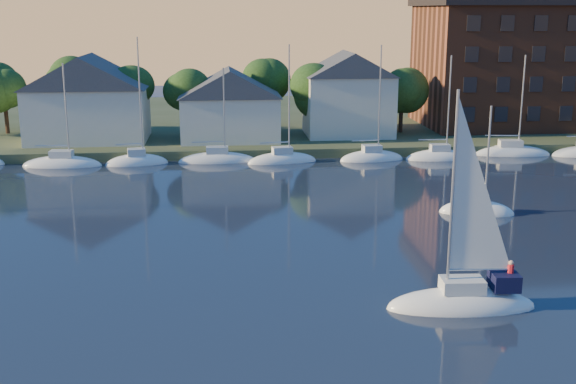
{
  "coord_description": "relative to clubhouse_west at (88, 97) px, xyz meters",
  "views": [
    {
      "loc": [
        -7.06,
        -25.31,
        15.39
      ],
      "look_at": [
        -2.62,
        22.0,
        3.43
      ],
      "focal_mm": 45.0,
      "sensor_mm": 36.0,
      "label": 1
    }
  ],
  "objects": [
    {
      "name": "condo_block",
      "position": [
        56.0,
        6.95,
        3.86
      ],
      "size": [
        31.0,
        17.0,
        17.4
      ],
      "color": "brown",
      "rests_on": "shoreline_land"
    },
    {
      "name": "clubhouse_east",
      "position": [
        30.0,
        1.0,
        0.07
      ],
      "size": [
        10.5,
        8.4,
        9.8
      ],
      "color": "silver",
      "rests_on": "shoreline_land"
    },
    {
      "name": "tree_line",
      "position": [
        24.0,
        5.0,
        1.24
      ],
      "size": [
        93.4,
        5.4,
        8.9
      ],
      "color": "#382619",
      "rests_on": "shoreline_land"
    },
    {
      "name": "clubhouse_west",
      "position": [
        0.0,
        0.0,
        0.0
      ],
      "size": [
        13.65,
        9.45,
        9.64
      ],
      "color": "silver",
      "rests_on": "shoreline_land"
    },
    {
      "name": "drifting_sailboat_right",
      "position": [
        34.68,
        -30.72,
        -5.83
      ],
      "size": [
        6.05,
        3.38,
        9.56
      ],
      "rotation": [
        0.0,
        0.0,
        -0.26
      ],
      "color": "white",
      "rests_on": "ground"
    },
    {
      "name": "moored_fleet",
      "position": [
        26.0,
        -9.0,
        -5.83
      ],
      "size": [
        95.5,
        2.4,
        12.05
      ],
      "color": "white",
      "rests_on": "ground"
    },
    {
      "name": "shoreline_land",
      "position": [
        22.0,
        17.0,
        -5.93
      ],
      "size": [
        160.0,
        50.0,
        2.0
      ],
      "primitive_type": "cube",
      "color": "#354126",
      "rests_on": "ground"
    },
    {
      "name": "clubhouse_centre",
      "position": [
        16.0,
        -1.0,
        -0.8
      ],
      "size": [
        11.55,
        8.4,
        8.08
      ],
      "color": "silver",
      "rests_on": "shoreline_land"
    },
    {
      "name": "wooden_dock",
      "position": [
        22.0,
        -6.0,
        -5.93
      ],
      "size": [
        120.0,
        3.0,
        1.0
      ],
      "primitive_type": "cube",
      "color": "brown",
      "rests_on": "ground"
    },
    {
      "name": "hero_sailboat",
      "position": [
        27.61,
        -48.52,
        -5.38
      ],
      "size": [
        8.13,
        2.99,
        12.72
      ],
      "rotation": [
        0.0,
        0.0,
        3.09
      ],
      "color": "white",
      "rests_on": "ground"
    }
  ]
}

